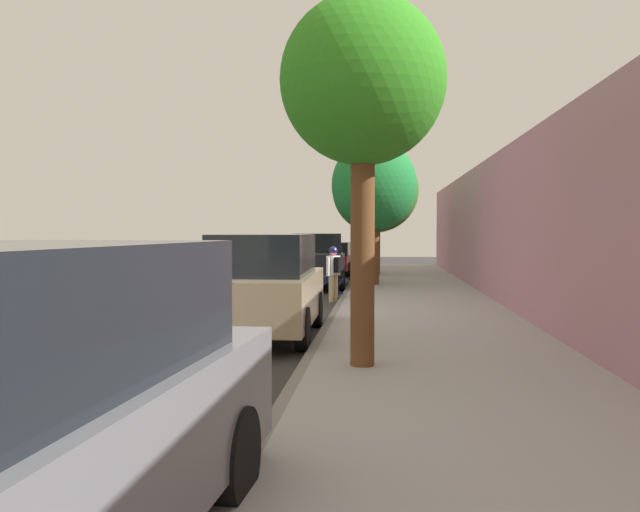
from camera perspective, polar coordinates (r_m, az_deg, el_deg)
ground at (r=15.57m, az=-6.10°, el=-5.47°), size 76.42×76.42×0.00m
sidewalk at (r=15.30m, az=9.09°, el=-5.38°), size 4.15×47.76×0.13m
curb_edge at (r=15.30m, az=0.98°, el=-5.35°), size 0.16×47.76×0.13m
lane_stripe_centre at (r=16.68m, az=-15.75°, el=-5.02°), size 0.14×48.40×0.01m
lane_stripe_bike_edge at (r=15.49m, az=-4.48°, el=-5.49°), size 0.12×47.76×0.01m
building_facade at (r=15.50m, az=17.75°, el=2.19°), size 0.50×47.76×4.20m
parked_suv_grey_second at (r=4.18m, az=-25.07°, el=-12.43°), size 2.22×4.82×1.99m
parked_suv_tan_mid at (r=13.13m, az=-4.62°, el=-2.38°), size 2.02×4.72×1.99m
parked_pickup_black_far at (r=24.70m, az=-0.23°, el=-0.54°), size 2.22×5.39×1.95m
parked_sedan_red_farthest at (r=31.75m, az=1.18°, el=-0.21°), size 2.07×4.51×1.52m
bicycle_at_curb at (r=20.08m, az=0.66°, el=-2.64°), size 1.65×0.74×0.78m
cyclist_with_backpack at (r=19.56m, az=1.21°, el=-1.05°), size 0.52×0.55×1.61m
street_tree_near_cyclist at (r=9.89m, az=3.62°, el=14.16°), size 2.35×2.35×5.26m
street_tree_mid_block at (r=24.43m, az=4.56°, el=5.91°), size 3.04×3.04×5.19m
street_tree_far_end at (r=29.97m, az=4.68°, el=5.48°), size 3.77×3.77×5.55m
street_tree_corner at (r=36.01m, az=4.76°, el=4.13°), size 2.63×2.63×4.27m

